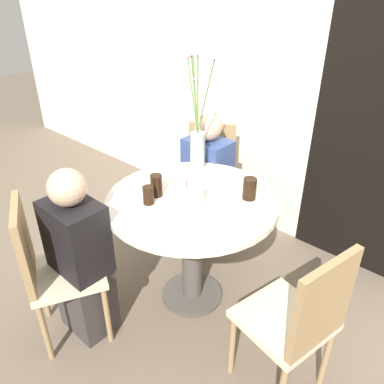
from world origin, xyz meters
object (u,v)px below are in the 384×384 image
object	(u,v)px
birthday_cake	(186,195)
flower_vase	(197,126)
chair_left_flank	(299,318)
drink_glass_0	(250,189)
side_plate	(200,179)
person_boy	(80,261)
person_guest	(207,185)
chair_right_flank	(50,265)
drink_glass_1	(148,195)
drink_glass_2	(156,185)
chair_near_front	(210,174)

from	to	relation	value
birthday_cake	flower_vase	bearing A→B (deg)	124.74
chair_left_flank	drink_glass_0	distance (m)	0.76
side_plate	person_boy	size ratio (longest dim) A/B	0.17
side_plate	person_guest	xyz separation A→B (m)	(-0.24, 0.37, -0.28)
person_guest	birthday_cake	bearing A→B (deg)	-59.52
person_boy	side_plate	bearing A→B (deg)	77.41
side_plate	birthday_cake	bearing A→B (deg)	-63.66
person_guest	person_boy	xyz separation A→B (m)	(0.06, -1.18, 0.00)
chair_right_flank	flower_vase	size ratio (longest dim) A/B	1.14
flower_vase	drink_glass_0	bearing A→B (deg)	-13.20
drink_glass_1	person_boy	xyz separation A→B (m)	(-0.16, -0.40, -0.32)
chair_left_flank	flower_vase	size ratio (longest dim) A/B	1.14
chair_left_flank	flower_vase	world-z (taller)	flower_vase
chair_left_flank	side_plate	xyz separation A→B (m)	(-0.95, 0.38, 0.26)
chair_right_flank	drink_glass_1	xyz separation A→B (m)	(0.23, 0.54, 0.31)
drink_glass_0	drink_glass_2	size ratio (longest dim) A/B	0.96
chair_left_flank	birthday_cake	distance (m)	0.88
chair_right_flank	drink_glass_1	bearing A→B (deg)	-86.82
chair_right_flank	person_guest	world-z (taller)	person_guest
chair_right_flank	drink_glass_2	size ratio (longest dim) A/B	6.82
flower_vase	side_plate	distance (m)	0.35
birthday_cake	chair_near_front	bearing A→B (deg)	120.79
birthday_cake	drink_glass_2	distance (m)	0.20
birthday_cake	drink_glass_2	bearing A→B (deg)	-162.10
chair_near_front	drink_glass_1	bearing A→B (deg)	-103.97
flower_vase	person_boy	xyz separation A→B (m)	(-0.04, -0.95, -0.57)
person_boy	chair_left_flank	bearing A→B (deg)	21.32
drink_glass_0	drink_glass_2	bearing A→B (deg)	-141.49
chair_left_flank	person_boy	distance (m)	1.21
side_plate	person_boy	distance (m)	0.88
side_plate	person_guest	world-z (taller)	person_guest
drink_glass_1	person_boy	world-z (taller)	person_boy
birthday_cake	person_guest	distance (m)	0.80
person_boy	flower_vase	bearing A→B (deg)	87.73
chair_left_flank	person_guest	xyz separation A→B (m)	(-1.19, 0.74, -0.02)
chair_right_flank	person_boy	size ratio (longest dim) A/B	0.85
side_plate	drink_glass_2	distance (m)	0.34
drink_glass_1	person_guest	world-z (taller)	person_guest
drink_glass_1	drink_glass_2	world-z (taller)	drink_glass_2
chair_left_flank	flower_vase	xyz separation A→B (m)	(-1.09, 0.51, 0.55)
chair_near_front	person_boy	size ratio (longest dim) A/B	0.85
birthday_cake	person_guest	xyz separation A→B (m)	(-0.37, 0.64, -0.32)
flower_vase	drink_glass_0	world-z (taller)	flower_vase
person_boy	birthday_cake	bearing A→B (deg)	60.06
person_guest	person_boy	distance (m)	1.19
flower_vase	side_plate	bearing A→B (deg)	-42.31
flower_vase	drink_glass_0	size ratio (longest dim) A/B	6.23
chair_left_flank	drink_glass_1	bearing A→B (deg)	-75.82
drink_glass_0	drink_glass_2	world-z (taller)	drink_glass_2
chair_right_flank	drink_glass_0	size ratio (longest dim) A/B	7.08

